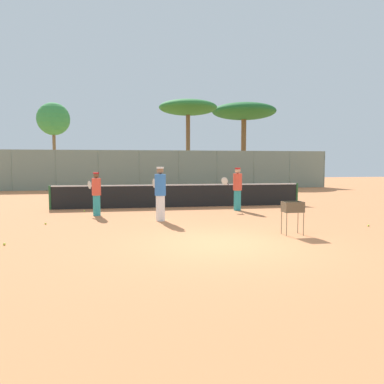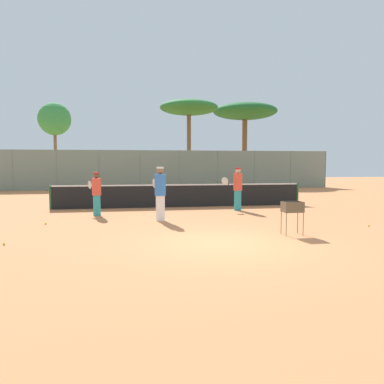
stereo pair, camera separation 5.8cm
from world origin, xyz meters
name	(u,v)px [view 2 (the right image)]	position (x,y,z in m)	size (l,w,h in m)	color
ground_plane	(223,244)	(0.00, 0.00, 0.00)	(80.00, 80.00, 0.00)	#D37F4C
tennis_net	(181,195)	(0.00, 8.07, 0.56)	(11.72, 0.10, 1.07)	#26592D
back_fence	(160,170)	(0.00, 20.04, 1.52)	(27.91, 0.08, 3.03)	gray
tree_0	(189,109)	(2.65, 22.33, 6.61)	(4.90, 4.90, 7.31)	brown
tree_1	(55,120)	(-8.81, 25.63, 5.85)	(2.84, 2.84, 7.32)	brown
tree_2	(245,112)	(8.71, 26.03, 6.91)	(6.17, 6.17, 7.78)	brown
player_white_outfit	(160,193)	(-1.27, 4.09, 1.00)	(0.46, 0.93, 1.92)	white
player_red_cap	(97,193)	(-3.63, 5.84, 0.88)	(0.60, 0.79, 1.70)	teal
player_yellow_shirt	(238,188)	(2.28, 6.45, 0.96)	(0.92, 0.43, 1.86)	teal
ball_cart	(292,210)	(2.25, 0.86, 0.73)	(0.56, 0.41, 0.96)	brown
tennis_ball_0	(85,211)	(-4.24, 7.10, 0.03)	(0.07, 0.07, 0.07)	#D1E54C
tennis_ball_1	(368,226)	(5.31, 1.75, 0.03)	(0.07, 0.07, 0.07)	#D1E54C
tennis_ball_2	(4,244)	(-5.48, 0.76, 0.03)	(0.07, 0.07, 0.07)	#D1E54C
tennis_ball_3	(46,223)	(-5.14, 3.91, 0.03)	(0.07, 0.07, 0.07)	#D1E54C
parked_car	(74,180)	(-6.81, 22.16, 0.66)	(4.20, 1.70, 1.60)	white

